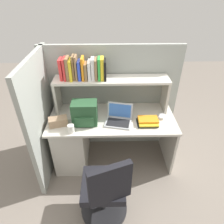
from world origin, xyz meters
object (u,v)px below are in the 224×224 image
object	(u,v)px
paper_cup	(71,129)
office_chair	(105,192)
computer_mouse	(161,117)
backpack	(85,113)
laptop	(119,118)
tissue_box	(58,121)

from	to	relation	value
paper_cup	office_chair	world-z (taller)	office_chair
computer_mouse	paper_cup	size ratio (longest dim) A/B	1.05
office_chair	backpack	bearing A→B (deg)	-92.15
laptop	backpack	distance (m)	0.42
computer_mouse	office_chair	distance (m)	1.15
backpack	computer_mouse	distance (m)	0.97
laptop	backpack	xyz separation A→B (m)	(-0.41, -0.01, 0.09)
backpack	computer_mouse	bearing A→B (deg)	4.78
laptop	computer_mouse	xyz separation A→B (m)	(0.55, 0.07, -0.03)
laptop	tissue_box	xyz separation A→B (m)	(-0.73, -0.05, -0.00)
computer_mouse	backpack	bearing A→B (deg)	-150.88
laptop	paper_cup	distance (m)	0.59
backpack	computer_mouse	world-z (taller)	backpack
tissue_box	office_chair	bearing A→B (deg)	-66.79
computer_mouse	tissue_box	world-z (taller)	tissue_box
laptop	computer_mouse	distance (m)	0.55
laptop	computer_mouse	world-z (taller)	laptop
laptop	tissue_box	bearing A→B (deg)	-176.08
laptop	tissue_box	world-z (taller)	laptop
computer_mouse	laptop	bearing A→B (deg)	-148.31
office_chair	paper_cup	bearing A→B (deg)	-75.76
computer_mouse	tissue_box	size ratio (longest dim) A/B	0.47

